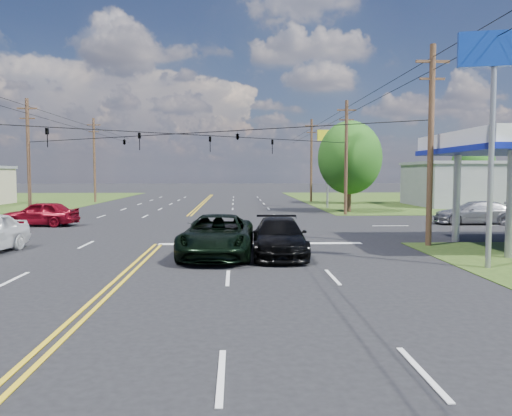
{
  "coord_description": "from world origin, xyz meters",
  "views": [
    {
      "loc": [
        3.75,
        -20.34,
        3.49
      ],
      "look_at": [
        4.85,
        6.0,
        1.64
      ],
      "focal_mm": 35.0,
      "sensor_mm": 36.0,
      "label": 1
    }
  ],
  "objects_px": {
    "pole_nw": "(28,156)",
    "tree_far_r": "(473,165)",
    "retail_ne": "(480,185)",
    "tree_right_b": "(347,167)",
    "tree_right_a": "(350,158)",
    "suv_black": "(279,237)",
    "pole_ne": "(346,156)",
    "pole_left_far": "(94,159)",
    "polesign_se": "(494,80)",
    "pole_se": "(431,143)",
    "pickup_dkgreen": "(217,236)",
    "pole_right_far": "(311,159)"
  },
  "relations": [
    {
      "from": "pole_left_far",
      "to": "pole_se",
      "type": "bearing_deg",
      "value": -54.9
    },
    {
      "from": "tree_right_a",
      "to": "pickup_dkgreen",
      "type": "bearing_deg",
      "value": -115.04
    },
    {
      "from": "pole_ne",
      "to": "pole_left_far",
      "type": "bearing_deg",
      "value": 143.84
    },
    {
      "from": "suv_black",
      "to": "pickup_dkgreen",
      "type": "bearing_deg",
      "value": -177.96
    },
    {
      "from": "pole_se",
      "to": "pickup_dkgreen",
      "type": "distance_m",
      "value": 11.08
    },
    {
      "from": "suv_black",
      "to": "pole_left_far",
      "type": "bearing_deg",
      "value": 117.23
    },
    {
      "from": "tree_right_b",
      "to": "pole_se",
      "type": "bearing_deg",
      "value": -96.05
    },
    {
      "from": "pole_se",
      "to": "suv_black",
      "type": "relative_size",
      "value": 1.74
    },
    {
      "from": "tree_right_b",
      "to": "pole_right_far",
      "type": "bearing_deg",
      "value": 131.19
    },
    {
      "from": "pole_nw",
      "to": "retail_ne",
      "type": "bearing_deg",
      "value": 14.35
    },
    {
      "from": "retail_ne",
      "to": "pole_right_far",
      "type": "relative_size",
      "value": 1.4
    },
    {
      "from": "pole_ne",
      "to": "tree_right_b",
      "type": "bearing_deg",
      "value": 76.87
    },
    {
      "from": "pole_nw",
      "to": "pole_right_far",
      "type": "relative_size",
      "value": 0.95
    },
    {
      "from": "pole_left_far",
      "to": "pole_right_far",
      "type": "distance_m",
      "value": 26.0
    },
    {
      "from": "pole_ne",
      "to": "polesign_se",
      "type": "distance_m",
      "value": 23.71
    },
    {
      "from": "tree_right_b",
      "to": "pickup_dkgreen",
      "type": "xyz_separation_m",
      "value": [
        -13.5,
        -35.55,
        -3.35
      ]
    },
    {
      "from": "pole_nw",
      "to": "tree_right_b",
      "type": "relative_size",
      "value": 1.34
    },
    {
      "from": "pole_right_far",
      "to": "retail_ne",
      "type": "bearing_deg",
      "value": -25.2
    },
    {
      "from": "suv_black",
      "to": "tree_right_b",
      "type": "bearing_deg",
      "value": 75.0
    },
    {
      "from": "pole_left_far",
      "to": "pickup_dkgreen",
      "type": "height_order",
      "value": "pole_left_far"
    },
    {
      "from": "tree_right_a",
      "to": "pole_left_far",
      "type": "bearing_deg",
      "value": 149.35
    },
    {
      "from": "pole_left_far",
      "to": "polesign_se",
      "type": "xyz_separation_m",
      "value": [
        26.0,
        -42.64,
        1.62
      ]
    },
    {
      "from": "tree_right_a",
      "to": "suv_black",
      "type": "height_order",
      "value": "tree_right_a"
    },
    {
      "from": "tree_right_a",
      "to": "suv_black",
      "type": "distance_m",
      "value": 25.33
    },
    {
      "from": "pole_left_far",
      "to": "tree_right_b",
      "type": "xyz_separation_m",
      "value": [
        29.5,
        -4.0,
        -0.95
      ]
    },
    {
      "from": "tree_right_a",
      "to": "tree_right_b",
      "type": "bearing_deg",
      "value": 78.23
    },
    {
      "from": "polesign_se",
      "to": "pole_ne",
      "type": "bearing_deg",
      "value": 90.0
    },
    {
      "from": "pole_left_far",
      "to": "pole_ne",
      "type": "bearing_deg",
      "value": -36.16
    },
    {
      "from": "pole_se",
      "to": "pole_nw",
      "type": "relative_size",
      "value": 1.0
    },
    {
      "from": "pole_ne",
      "to": "tree_right_b",
      "type": "distance_m",
      "value": 15.42
    },
    {
      "from": "pickup_dkgreen",
      "to": "pole_right_far",
      "type": "bearing_deg",
      "value": 79.14
    },
    {
      "from": "pole_left_far",
      "to": "polesign_se",
      "type": "height_order",
      "value": "pole_left_far"
    },
    {
      "from": "retail_ne",
      "to": "suv_black",
      "type": "height_order",
      "value": "retail_ne"
    },
    {
      "from": "retail_ne",
      "to": "pole_nw",
      "type": "bearing_deg",
      "value": -165.65
    },
    {
      "from": "tree_right_b",
      "to": "polesign_se",
      "type": "height_order",
      "value": "polesign_se"
    },
    {
      "from": "polesign_se",
      "to": "retail_ne",
      "type": "bearing_deg",
      "value": 63.86
    },
    {
      "from": "pole_ne",
      "to": "tree_far_r",
      "type": "xyz_separation_m",
      "value": [
        21.0,
        21.0,
        -0.37
      ]
    },
    {
      "from": "pickup_dkgreen",
      "to": "polesign_se",
      "type": "height_order",
      "value": "polesign_se"
    },
    {
      "from": "tree_far_r",
      "to": "pole_nw",
      "type": "bearing_deg",
      "value": -155.92
    },
    {
      "from": "tree_right_a",
      "to": "pole_nw",
      "type": "bearing_deg",
      "value": -173.66
    },
    {
      "from": "pole_nw",
      "to": "pole_ne",
      "type": "xyz_separation_m",
      "value": [
        26.0,
        0.0,
        0.0
      ]
    },
    {
      "from": "pole_se",
      "to": "pole_nw",
      "type": "xyz_separation_m",
      "value": [
        -26.0,
        18.0,
        0.0
      ]
    },
    {
      "from": "retail_ne",
      "to": "pole_nw",
      "type": "relative_size",
      "value": 1.47
    },
    {
      "from": "pole_nw",
      "to": "tree_far_r",
      "type": "relative_size",
      "value": 1.25
    },
    {
      "from": "pole_se",
      "to": "pole_left_far",
      "type": "height_order",
      "value": "pole_left_far"
    },
    {
      "from": "retail_ne",
      "to": "pole_right_far",
      "type": "height_order",
      "value": "pole_right_far"
    },
    {
      "from": "pole_right_far",
      "to": "tree_right_b",
      "type": "xyz_separation_m",
      "value": [
        3.5,
        -4.0,
        -0.95
      ]
    },
    {
      "from": "pole_right_far",
      "to": "pole_left_far",
      "type": "bearing_deg",
      "value": 180.0
    },
    {
      "from": "pole_ne",
      "to": "tree_right_a",
      "type": "relative_size",
      "value": 1.16
    },
    {
      "from": "retail_ne",
      "to": "tree_far_r",
      "type": "distance_m",
      "value": 11.02
    }
  ]
}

